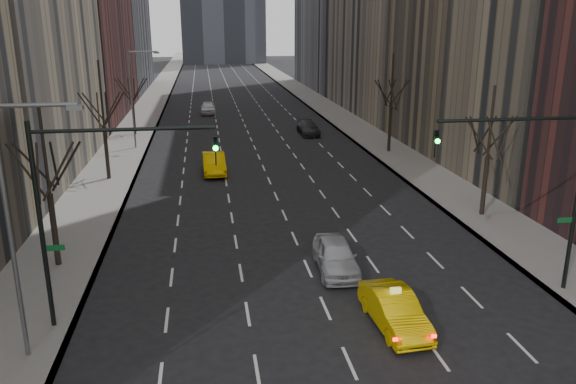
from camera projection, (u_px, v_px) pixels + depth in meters
name	position (u px, v px, depth m)	size (l,w,h in m)	color
sidewalk_left	(148.00, 110.00, 76.58)	(4.50, 320.00, 0.15)	slate
sidewalk_right	(323.00, 106.00, 80.06)	(4.50, 320.00, 0.15)	slate
tree_lw_b	(50.00, 194.00, 26.32)	(3.36, 3.50, 7.82)	black
tree_lw_c	(104.00, 127.00, 41.38)	(3.36, 3.50, 8.74)	black
tree_lw_d	(133.00, 102.00, 58.56)	(3.36, 3.50, 7.36)	black
tree_rw_b	(487.00, 157.00, 33.53)	(3.36, 3.50, 7.82)	black
tree_rw_c	(391.00, 109.00, 50.48)	(3.36, 3.50, 8.74)	black
traffic_mast_left	(85.00, 192.00, 20.54)	(6.69, 0.39, 8.00)	black
traffic_mast_right	(544.00, 173.00, 23.13)	(6.69, 0.39, 8.00)	black
streetlight_near	(18.00, 208.00, 18.37)	(2.83, 0.22, 9.00)	slate
streetlight_far	(135.00, 89.00, 51.51)	(2.83, 0.22, 9.00)	slate
taxi_sedan	(394.00, 310.00, 21.80)	(1.53, 4.38, 1.44)	#EEC105
silver_sedan_ahead	(336.00, 256.00, 26.76)	(1.83, 4.55, 1.55)	#ACAEB5
far_taxi	(214.00, 163.00, 44.28)	(1.71, 4.90, 1.61)	#FFC405
far_suv_grey	(308.00, 128.00, 59.78)	(1.96, 4.82, 1.40)	#2D2D32
far_car_white	(208.00, 108.00, 73.49)	(1.89, 4.70, 1.60)	silver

